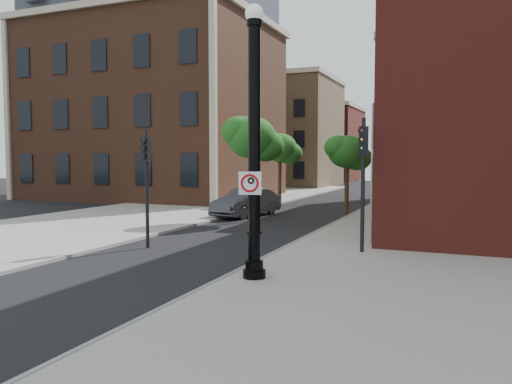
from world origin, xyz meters
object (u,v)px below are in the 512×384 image
at_px(no_parking_sign, 250,183).
at_px(traffic_signal_right, 363,163).
at_px(traffic_signal_left, 146,169).
at_px(lamppost, 254,156).
at_px(parked_car, 246,203).

relative_size(no_parking_sign, traffic_signal_right, 0.13).
height_order(no_parking_sign, traffic_signal_left, traffic_signal_left).
bearing_deg(traffic_signal_right, lamppost, -130.95).
relative_size(lamppost, no_parking_sign, 12.06).
bearing_deg(no_parking_sign, traffic_signal_right, 53.56).
distance_m(no_parking_sign, traffic_signal_right, 5.34).
distance_m(no_parking_sign, traffic_signal_left, 6.45).
relative_size(traffic_signal_left, traffic_signal_right, 0.93).
xyz_separation_m(lamppost, parked_car, (-6.18, 13.44, -2.57)).
xyz_separation_m(parked_car, traffic_signal_right, (8.14, -8.69, 2.35)).
relative_size(parked_car, traffic_signal_left, 1.11).
bearing_deg(parked_car, no_parking_sign, -54.25).
height_order(parked_car, traffic_signal_left, traffic_signal_left).
distance_m(lamppost, traffic_signal_right, 5.14).
xyz_separation_m(traffic_signal_left, traffic_signal_right, (7.54, 1.63, 0.22)).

